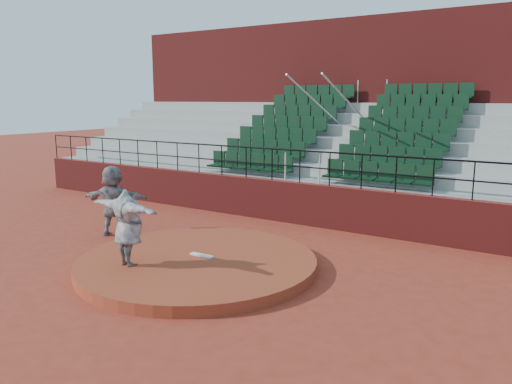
{
  "coord_description": "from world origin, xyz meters",
  "views": [
    {
      "loc": [
        7.12,
        -8.55,
        3.87
      ],
      "look_at": [
        0.0,
        2.5,
        1.4
      ],
      "focal_mm": 35.0,
      "sensor_mm": 36.0,
      "label": 1
    }
  ],
  "objects": [
    {
      "name": "press_box_facade",
      "position": [
        0.0,
        12.6,
        3.55
      ],
      "size": [
        24.0,
        3.0,
        7.1
      ],
      "primitive_type": "cube",
      "color": "maroon",
      "rests_on": "ground"
    },
    {
      "name": "pitching_rubber",
      "position": [
        0.0,
        0.15,
        0.27
      ],
      "size": [
        0.6,
        0.15,
        0.03
      ],
      "primitive_type": "cube",
      "color": "white",
      "rests_on": "pitchers_mound"
    },
    {
      "name": "fielder",
      "position": [
        -3.82,
        0.92,
        1.01
      ],
      "size": [
        1.96,
        1.29,
        2.02
      ],
      "primitive_type": "imported",
      "rotation": [
        0.0,
        0.0,
        3.55
      ],
      "color": "black",
      "rests_on": "ground"
    },
    {
      "name": "boundary_wall",
      "position": [
        0.0,
        5.0,
        0.65
      ],
      "size": [
        24.0,
        0.3,
        1.3
      ],
      "primitive_type": "cube",
      "color": "maroon",
      "rests_on": "ground"
    },
    {
      "name": "seating_deck",
      "position": [
        0.0,
        8.65,
        1.44
      ],
      "size": [
        24.0,
        5.97,
        4.63
      ],
      "color": "#979792",
      "rests_on": "ground"
    },
    {
      "name": "wall_railing",
      "position": [
        0.0,
        5.0,
        2.03
      ],
      "size": [
        24.04,
        0.05,
        1.03
      ],
      "color": "black",
      "rests_on": "boundary_wall"
    },
    {
      "name": "ground",
      "position": [
        0.0,
        0.0,
        0.0
      ],
      "size": [
        90.0,
        90.0,
        0.0
      ],
      "primitive_type": "plane",
      "color": "maroon",
      "rests_on": "ground"
    },
    {
      "name": "pitcher",
      "position": [
        -0.94,
        -1.21,
        1.1
      ],
      "size": [
        2.14,
        0.77,
        1.7
      ],
      "primitive_type": "imported",
      "rotation": [
        0.0,
        0.0,
        3.05
      ],
      "color": "black",
      "rests_on": "pitchers_mound"
    },
    {
      "name": "pitchers_mound",
      "position": [
        0.0,
        0.0,
        0.12
      ],
      "size": [
        5.5,
        5.5,
        0.25
      ],
      "primitive_type": "cylinder",
      "color": "#973A22",
      "rests_on": "ground"
    }
  ]
}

